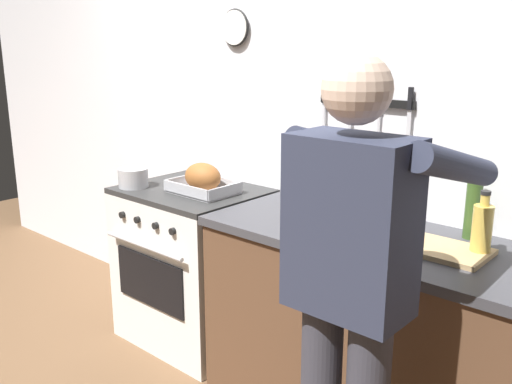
{
  "coord_description": "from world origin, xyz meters",
  "views": [
    {
      "loc": [
        2.06,
        -1.04,
        1.68
      ],
      "look_at": [
        0.38,
        0.85,
        1.02
      ],
      "focal_mm": 39.69,
      "sensor_mm": 36.0,
      "label": 1
    }
  ],
  "objects": [
    {
      "name": "bottle_vinegar",
      "position": [
        0.48,
        1.2,
        1.01
      ],
      "size": [
        0.06,
        0.06,
        0.25
      ],
      "color": "#997F4C",
      "rests_on": "counter_block"
    },
    {
      "name": "cutting_board",
      "position": [
        1.23,
        0.97,
        0.91
      ],
      "size": [
        0.36,
        0.24,
        0.02
      ],
      "primitive_type": "cube",
      "color": "tan",
      "rests_on": "counter_block"
    },
    {
      "name": "person_cook",
      "position": [
        1.18,
        0.41,
        0.95
      ],
      "size": [
        0.51,
        0.63,
        1.66
      ],
      "rotation": [
        0.0,
        0.0,
        1.45
      ],
      "color": "#383842",
      "rests_on": "ground"
    },
    {
      "name": "wall_back",
      "position": [
        0.0,
        1.35,
        1.3
      ],
      "size": [
        6.0,
        0.13,
        2.6
      ],
      "color": "silver",
      "rests_on": "ground"
    },
    {
      "name": "roasting_pan",
      "position": [
        -0.11,
        0.97,
        0.97
      ],
      "size": [
        0.35,
        0.26,
        0.16
      ],
      "color": "#B7B7BC",
      "rests_on": "stove"
    },
    {
      "name": "bottle_cooking_oil",
      "position": [
        1.36,
        1.03,
        1.01
      ],
      "size": [
        0.08,
        0.08,
        0.25
      ],
      "color": "gold",
      "rests_on": "counter_block"
    },
    {
      "name": "bottle_olive_oil",
      "position": [
        1.25,
        1.21,
        1.03
      ],
      "size": [
        0.06,
        0.06,
        0.31
      ],
      "color": "#385623",
      "rests_on": "counter_block"
    },
    {
      "name": "saucepan",
      "position": [
        -0.49,
        0.8,
        0.95
      ],
      "size": [
        0.17,
        0.17,
        0.11
      ],
      "color": "#B7B7BC",
      "rests_on": "stove"
    },
    {
      "name": "bottle_wine_red",
      "position": [
        0.77,
        1.04,
        1.04
      ],
      "size": [
        0.07,
        0.07,
        0.33
      ],
      "color": "#47141E",
      "rests_on": "counter_block"
    },
    {
      "name": "stove",
      "position": [
        -0.22,
        0.99,
        0.45
      ],
      "size": [
        0.76,
        0.67,
        0.9
      ],
      "color": "white",
      "rests_on": "ground"
    },
    {
      "name": "bottle_soy_sauce",
      "position": [
        0.98,
        1.15,
        0.98
      ],
      "size": [
        0.06,
        0.06,
        0.18
      ],
      "color": "black",
      "rests_on": "counter_block"
    },
    {
      "name": "counter_block",
      "position": [
        1.21,
        0.99,
        0.46
      ],
      "size": [
        2.03,
        0.65,
        0.9
      ],
      "color": "brown",
      "rests_on": "ground"
    }
  ]
}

